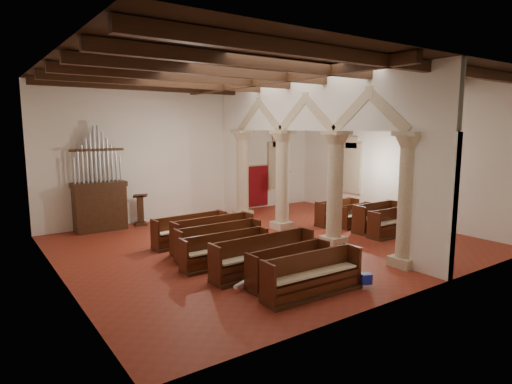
% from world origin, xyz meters
% --- Properties ---
extents(floor, '(14.00, 14.00, 0.00)m').
position_xyz_m(floor, '(0.00, 0.00, 0.00)').
color(floor, maroon).
rests_on(floor, ground).
extents(ceiling, '(14.00, 14.00, 0.00)m').
position_xyz_m(ceiling, '(0.00, 0.00, 6.00)').
color(ceiling, black).
rests_on(ceiling, wall_back).
extents(wall_back, '(14.00, 0.02, 6.00)m').
position_xyz_m(wall_back, '(0.00, 6.00, 3.00)').
color(wall_back, white).
rests_on(wall_back, floor).
extents(wall_front, '(14.00, 0.02, 6.00)m').
position_xyz_m(wall_front, '(0.00, -6.00, 3.00)').
color(wall_front, white).
rests_on(wall_front, floor).
extents(wall_left, '(0.02, 12.00, 6.00)m').
position_xyz_m(wall_left, '(-7.00, 0.00, 3.00)').
color(wall_left, white).
rests_on(wall_left, floor).
extents(wall_right, '(0.02, 12.00, 6.00)m').
position_xyz_m(wall_right, '(7.00, 0.00, 3.00)').
color(wall_right, white).
rests_on(wall_right, floor).
extents(ceiling_beams, '(13.80, 11.80, 0.30)m').
position_xyz_m(ceiling_beams, '(0.00, 0.00, 5.82)').
color(ceiling_beams, '#3D2413').
rests_on(ceiling_beams, wall_back).
extents(arcade, '(0.90, 11.90, 6.00)m').
position_xyz_m(arcade, '(1.80, 0.00, 3.56)').
color(arcade, beige).
rests_on(arcade, floor).
extents(window_right_a, '(0.03, 1.00, 2.20)m').
position_xyz_m(window_right_a, '(6.98, -1.50, 2.20)').
color(window_right_a, '#347760').
rests_on(window_right_a, wall_right).
extents(window_right_b, '(0.03, 1.00, 2.20)m').
position_xyz_m(window_right_b, '(6.98, 2.50, 2.20)').
color(window_right_b, '#347760').
rests_on(window_right_b, wall_right).
extents(window_back, '(1.00, 0.03, 2.20)m').
position_xyz_m(window_back, '(5.00, 5.98, 2.20)').
color(window_back, '#347760').
rests_on(window_back, wall_back).
extents(pipe_organ, '(2.10, 0.85, 4.40)m').
position_xyz_m(pipe_organ, '(-4.50, 5.50, 1.37)').
color(pipe_organ, '#3D2413').
rests_on(pipe_organ, floor).
extents(lectern, '(0.64, 0.67, 1.41)m').
position_xyz_m(lectern, '(-2.82, 5.49, 0.58)').
color(lectern, '#341D10').
rests_on(lectern, floor).
extents(dossal_curtain, '(1.80, 0.07, 2.17)m').
position_xyz_m(dossal_curtain, '(3.50, 5.92, 1.17)').
color(dossal_curtain, maroon).
rests_on(dossal_curtain, floor).
extents(processional_banner, '(0.46, 0.58, 2.08)m').
position_xyz_m(processional_banner, '(4.51, 4.64, 0.75)').
color(processional_banner, '#3D2413').
rests_on(processional_banner, floor).
extents(hymnal_box_a, '(0.34, 0.31, 0.28)m').
position_xyz_m(hymnal_box_a, '(-0.53, -5.01, 0.24)').
color(hymnal_box_a, navy).
rests_on(hymnal_box_a, floor).
extents(hymnal_box_b, '(0.35, 0.30, 0.30)m').
position_xyz_m(hymnal_box_b, '(-0.09, -3.38, 0.25)').
color(hymnal_box_b, '#181698').
rests_on(hymnal_box_b, floor).
extents(hymnal_box_c, '(0.40, 0.36, 0.34)m').
position_xyz_m(hymnal_box_c, '(-0.70, -1.06, 0.27)').
color(hymnal_box_c, navy).
rests_on(hymnal_box_c, floor).
extents(tube_heater_a, '(1.13, 0.35, 0.11)m').
position_xyz_m(tube_heater_a, '(-1.53, -4.06, 0.16)').
color(tube_heater_a, silver).
rests_on(tube_heater_a, floor).
extents(tube_heater_b, '(1.07, 0.53, 0.11)m').
position_xyz_m(tube_heater_b, '(-3.05, -3.17, 0.16)').
color(tube_heater_b, silver).
rests_on(tube_heater_b, floor).
extents(nave_pew_0, '(2.83, 0.82, 1.08)m').
position_xyz_m(nave_pew_0, '(-2.03, -4.59, 0.36)').
color(nave_pew_0, '#3D2413').
rests_on(nave_pew_0, floor).
extents(nave_pew_1, '(2.60, 0.76, 1.01)m').
position_xyz_m(nave_pew_1, '(-1.97, -3.58, 0.33)').
color(nave_pew_1, '#3D2413').
rests_on(nave_pew_1, floor).
extents(nave_pew_2, '(3.34, 0.81, 1.11)m').
position_xyz_m(nave_pew_2, '(-2.11, -2.61, 0.37)').
color(nave_pew_2, '#3D2413').
rests_on(nave_pew_2, floor).
extents(nave_pew_3, '(2.84, 0.70, 1.01)m').
position_xyz_m(nave_pew_3, '(-2.62, -1.32, 0.33)').
color(nave_pew_3, '#3D2413').
rests_on(nave_pew_3, floor).
extents(nave_pew_4, '(2.95, 0.73, 1.07)m').
position_xyz_m(nave_pew_4, '(-2.31, -0.40, 0.35)').
color(nave_pew_4, '#3D2413').
rests_on(nave_pew_4, floor).
extents(nave_pew_5, '(2.98, 0.85, 1.14)m').
position_xyz_m(nave_pew_5, '(-2.10, 0.36, 0.38)').
color(nave_pew_5, '#3D2413').
rests_on(nave_pew_5, floor).
extents(nave_pew_6, '(2.84, 0.88, 1.07)m').
position_xyz_m(nave_pew_6, '(-2.42, 1.49, 0.35)').
color(nave_pew_6, '#3D2413').
rests_on(nave_pew_6, floor).
extents(aisle_pew_0, '(1.77, 0.73, 1.07)m').
position_xyz_m(aisle_pew_0, '(4.32, -1.93, 0.36)').
color(aisle_pew_0, '#3D2413').
rests_on(aisle_pew_0, floor).
extents(aisle_pew_1, '(2.26, 0.79, 1.15)m').
position_xyz_m(aisle_pew_1, '(4.71, -1.06, 0.39)').
color(aisle_pew_1, '#3D2413').
rests_on(aisle_pew_1, floor).
extents(aisle_pew_2, '(1.89, 0.74, 0.95)m').
position_xyz_m(aisle_pew_2, '(4.65, -0.01, 0.32)').
color(aisle_pew_2, '#3D2413').
rests_on(aisle_pew_2, floor).
extents(aisle_pew_3, '(2.15, 0.75, 1.06)m').
position_xyz_m(aisle_pew_3, '(4.27, 0.74, 0.36)').
color(aisle_pew_3, '#3D2413').
rests_on(aisle_pew_3, floor).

